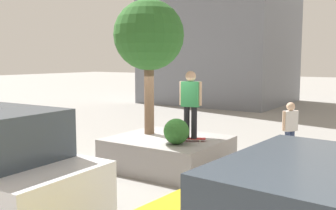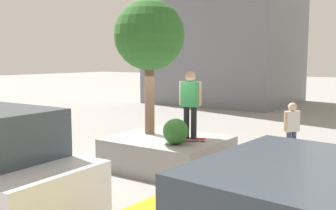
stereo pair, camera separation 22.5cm
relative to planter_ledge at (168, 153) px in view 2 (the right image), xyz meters
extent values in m
plane|color=gray|center=(0.29, 0.04, -0.42)|extent=(120.00, 120.00, 0.00)
cube|color=gray|center=(0.00, 0.00, 0.00)|extent=(2.96, 2.59, 0.84)
cylinder|color=brown|center=(0.76, -0.18, 1.55)|extent=(0.28, 0.28, 2.26)
sphere|color=#2D6628|center=(0.76, -0.18, 3.23)|extent=(1.98, 1.98, 1.98)
sphere|color=#2D6628|center=(-0.62, 0.56, 0.75)|extent=(0.65, 0.65, 0.65)
cube|color=#A51E1E|center=(-0.72, 0.03, 0.48)|extent=(0.81, 0.54, 0.02)
sphere|color=beige|center=(-0.53, 0.22, 0.45)|extent=(0.06, 0.06, 0.06)
sphere|color=beige|center=(-0.45, 0.07, 0.45)|extent=(0.06, 0.06, 0.06)
sphere|color=beige|center=(-0.99, -0.01, 0.45)|extent=(0.06, 0.06, 0.06)
sphere|color=beige|center=(-0.91, -0.16, 0.45)|extent=(0.06, 0.06, 0.06)
cylinder|color=black|center=(-0.82, 0.00, 0.91)|extent=(0.15, 0.15, 0.84)
cylinder|color=black|center=(-0.62, 0.05, 0.91)|extent=(0.15, 0.15, 0.84)
cube|color=#338C4C|center=(-0.72, 0.03, 1.65)|extent=(0.51, 0.31, 0.65)
cylinder|color=#D8AD8C|center=(-0.96, -0.03, 1.67)|extent=(0.10, 0.10, 0.62)
cylinder|color=#D8AD8C|center=(-0.48, 0.09, 1.67)|extent=(0.10, 0.10, 0.62)
sphere|color=#D8AD8C|center=(-0.72, 0.03, 2.12)|extent=(0.27, 0.27, 0.27)
cylinder|color=black|center=(-0.77, 4.00, -0.03)|extent=(0.79, 0.25, 0.78)
cylinder|color=navy|center=(-2.48, -3.17, -0.02)|extent=(0.15, 0.15, 0.80)
cylinder|color=navy|center=(-2.37, -3.01, -0.02)|extent=(0.15, 0.15, 0.80)
cube|color=silver|center=(-2.43, -3.09, 0.69)|extent=(0.41, 0.48, 0.62)
cylinder|color=#D8AD8C|center=(-2.56, -3.29, 0.70)|extent=(0.10, 0.10, 0.59)
cylinder|color=#D8AD8C|center=(-2.30, -2.90, 0.70)|extent=(0.10, 0.10, 0.59)
sphere|color=#D8AD8C|center=(-2.43, -3.09, 1.13)|extent=(0.26, 0.26, 0.26)
camera|label=1|loc=(-5.74, 8.72, 2.55)|focal=41.56mm
camera|label=2|loc=(-5.93, 8.60, 2.55)|focal=41.56mm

